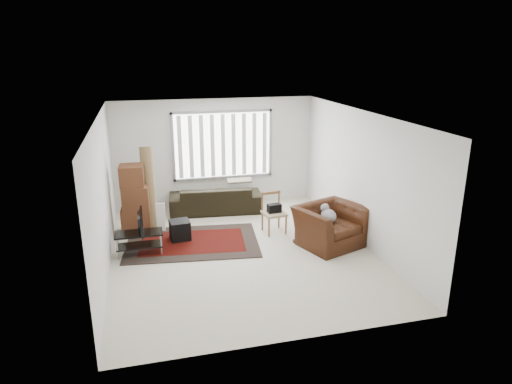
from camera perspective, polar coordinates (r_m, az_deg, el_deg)
room at (r=9.04m, az=-2.43°, el=4.09°), size 6.00×6.02×2.71m
persian_rug at (r=9.61m, az=-7.93°, el=-6.24°), size 2.88×2.09×0.02m
tv_stand at (r=9.19m, az=-14.41°, el=-5.65°), size 0.91×0.41×0.45m
tv at (r=9.06m, az=-14.57°, el=-3.69°), size 0.10×0.74×0.42m
subwoofer at (r=9.72m, az=-9.49°, el=-4.69°), size 0.44×0.44×0.40m
moving_boxes at (r=10.19m, az=-14.91°, el=-1.15°), size 0.64×0.59×1.50m
white_flatpack at (r=10.27m, az=-12.65°, el=-3.14°), size 0.50×0.25×0.62m
rolled_rug at (r=10.25m, az=-13.23°, el=0.42°), size 0.31×0.67×1.85m
sofa at (r=11.21m, az=-5.10°, el=-0.36°), size 2.31×1.17×0.86m
side_chair at (r=9.91m, az=2.24°, el=-2.40°), size 0.51×0.51×0.87m
armchair at (r=9.39m, az=9.26°, el=-3.84°), size 1.56×1.46×0.93m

